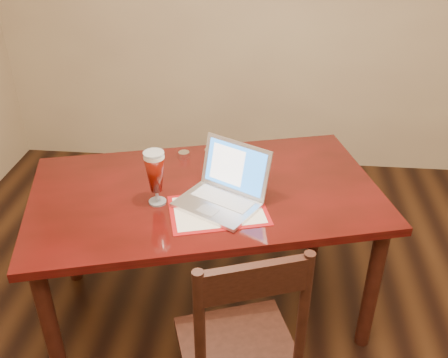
# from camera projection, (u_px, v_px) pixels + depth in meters

# --- Properties ---
(room_shell) EXTENTS (4.51, 5.01, 2.71)m
(room_shell) POSITION_uv_depth(u_px,v_px,m) (308.00, 34.00, 1.30)
(room_shell) COLOR tan
(room_shell) RESTS_ON ground
(dining_table) EXTENTS (1.89, 1.38, 1.06)m
(dining_table) POSITION_uv_depth(u_px,v_px,m) (205.00, 205.00, 2.50)
(dining_table) COLOR #4C0B0A
(dining_table) RESTS_ON ground
(dining_chair) EXTENTS (0.58, 0.56, 1.08)m
(dining_chair) POSITION_uv_depth(u_px,v_px,m) (241.00, 351.00, 1.97)
(dining_chair) COLOR black
(dining_chair) RESTS_ON ground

